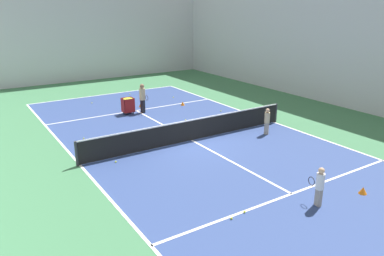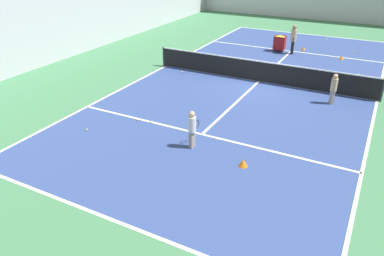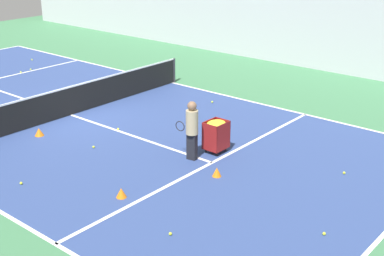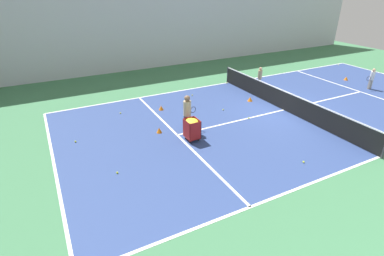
% 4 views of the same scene
% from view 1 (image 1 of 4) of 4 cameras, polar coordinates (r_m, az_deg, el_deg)
% --- Properties ---
extents(ground_plane, '(36.91, 36.91, 0.00)m').
position_cam_1_polar(ground_plane, '(16.83, 0.00, -1.92)').
color(ground_plane, '#3D754C').
extents(court_playing_area, '(10.12, 21.65, 0.00)m').
position_cam_1_polar(court_playing_area, '(16.83, 0.00, -1.91)').
color(court_playing_area, navy).
rests_on(court_playing_area, ground).
extents(line_baseline_far, '(10.12, 0.10, 0.00)m').
position_cam_1_polar(line_baseline_far, '(26.23, -12.95, 5.02)').
color(line_baseline_far, white).
rests_on(line_baseline_far, ground).
extents(line_sideline_left, '(0.10, 21.65, 0.00)m').
position_cam_1_polar(line_sideline_left, '(14.91, -16.67, -5.45)').
color(line_sideline_left, white).
rests_on(line_sideline_left, ground).
extents(line_sideline_right, '(0.10, 21.65, 0.00)m').
position_cam_1_polar(line_sideline_right, '(19.88, 12.37, 0.86)').
color(line_sideline_right, white).
rests_on(line_sideline_right, ground).
extents(line_service_near, '(10.12, 0.10, 0.00)m').
position_cam_1_polar(line_service_near, '(12.66, 14.95, -9.67)').
color(line_service_near, white).
rests_on(line_service_near, ground).
extents(line_service_far, '(10.12, 0.10, 0.00)m').
position_cam_1_polar(line_service_far, '(21.84, -8.49, 2.65)').
color(line_service_far, white).
rests_on(line_service_far, ground).
extents(line_centre_service, '(0.10, 11.91, 0.00)m').
position_cam_1_polar(line_centre_service, '(16.83, 0.00, -1.90)').
color(line_centre_service, white).
rests_on(line_centre_service, ground).
extents(hall_enclosure_right, '(0.15, 33.21, 6.34)m').
position_cam_1_polar(hall_enclosure_right, '(23.59, 22.98, 10.43)').
color(hall_enclosure_right, silver).
rests_on(hall_enclosure_right, ground).
extents(hall_enclosure_far, '(21.38, 0.15, 6.34)m').
position_cam_1_polar(hall_enclosure_far, '(31.13, -17.11, 12.62)').
color(hall_enclosure_far, silver).
rests_on(hall_enclosure_far, ground).
extents(tennis_net, '(10.42, 0.10, 0.99)m').
position_cam_1_polar(tennis_net, '(16.66, 0.00, -0.26)').
color(tennis_net, '#2D2D33').
rests_on(tennis_net, ground).
extents(player_near_baseline, '(0.29, 0.60, 1.26)m').
position_cam_1_polar(player_near_baseline, '(11.91, 18.87, -8.08)').
color(player_near_baseline, gray).
rests_on(player_near_baseline, ground).
extents(coach_at_net, '(0.37, 0.66, 1.64)m').
position_cam_1_polar(coach_at_net, '(21.17, -7.56, 4.82)').
color(coach_at_net, black).
rests_on(coach_at_net, ground).
extents(child_midcourt, '(0.35, 0.35, 1.25)m').
position_cam_1_polar(child_midcourt, '(17.78, 11.37, 1.27)').
color(child_midcourt, gray).
rests_on(child_midcourt, ground).
extents(ball_cart, '(0.62, 0.52, 0.92)m').
position_cam_1_polar(ball_cart, '(21.09, -9.75, 3.84)').
color(ball_cart, maroon).
rests_on(ball_cart, ground).
extents(training_cone_0, '(0.26, 0.26, 0.23)m').
position_cam_1_polar(training_cone_0, '(13.40, 24.61, -8.63)').
color(training_cone_0, orange).
rests_on(training_cone_0, ground).
extents(training_cone_1, '(0.23, 0.23, 0.24)m').
position_cam_1_polar(training_cone_1, '(22.55, -7.82, 3.49)').
color(training_cone_1, orange).
rests_on(training_cone_1, ground).
extents(training_cone_2, '(0.28, 0.28, 0.24)m').
position_cam_1_polar(training_cone_2, '(18.34, 3.41, 0.17)').
color(training_cone_2, orange).
rests_on(training_cone_2, ground).
extents(training_cone_3, '(0.25, 0.25, 0.23)m').
position_cam_1_polar(training_cone_3, '(22.72, -1.43, 3.76)').
color(training_cone_3, orange).
rests_on(training_cone_3, ground).
extents(tennis_ball_0, '(0.07, 0.07, 0.07)m').
position_cam_1_polar(tennis_ball_0, '(25.85, -9.46, 5.12)').
color(tennis_ball_0, yellow).
rests_on(tennis_ball_0, ground).
extents(tennis_ball_1, '(0.07, 0.07, 0.07)m').
position_cam_1_polar(tennis_ball_1, '(19.91, 11.78, 1.02)').
color(tennis_ball_1, yellow).
rests_on(tennis_ball_1, ground).
extents(tennis_ball_3, '(0.07, 0.07, 0.07)m').
position_cam_1_polar(tennis_ball_3, '(24.00, -15.00, 3.72)').
color(tennis_ball_3, yellow).
rests_on(tennis_ball_3, ground).
extents(tennis_ball_4, '(0.07, 0.07, 0.07)m').
position_cam_1_polar(tennis_ball_4, '(17.67, -16.18, -1.54)').
color(tennis_ball_4, yellow).
rests_on(tennis_ball_4, ground).
extents(tennis_ball_5, '(0.07, 0.07, 0.07)m').
position_cam_1_polar(tennis_ball_5, '(11.34, 8.01, -12.51)').
color(tennis_ball_5, yellow).
rests_on(tennis_ball_5, ground).
extents(tennis_ball_6, '(0.07, 0.07, 0.07)m').
position_cam_1_polar(tennis_ball_6, '(21.47, 4.43, 2.62)').
color(tennis_ball_6, yellow).
rests_on(tennis_ball_6, ground).
extents(tennis_ball_7, '(0.07, 0.07, 0.07)m').
position_cam_1_polar(tennis_ball_7, '(18.61, -3.86, 0.16)').
color(tennis_ball_7, yellow).
rests_on(tennis_ball_7, ground).
extents(tennis_ball_9, '(0.07, 0.07, 0.07)m').
position_cam_1_polar(tennis_ball_9, '(19.72, -0.98, 1.25)').
color(tennis_ball_9, yellow).
rests_on(tennis_ball_9, ground).
extents(tennis_ball_10, '(0.07, 0.07, 0.07)m').
position_cam_1_polar(tennis_ball_10, '(10.99, 6.04, -13.52)').
color(tennis_ball_10, yellow).
rests_on(tennis_ball_10, ground).
extents(tennis_ball_11, '(0.07, 0.07, 0.07)m').
position_cam_1_polar(tennis_ball_11, '(14.81, -11.54, -5.05)').
color(tennis_ball_11, yellow).
rests_on(tennis_ball_11, ground).
extents(tennis_ball_13, '(0.07, 0.07, 0.07)m').
position_cam_1_polar(tennis_ball_13, '(24.63, -2.87, 4.69)').
color(tennis_ball_13, yellow).
rests_on(tennis_ball_13, ground).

